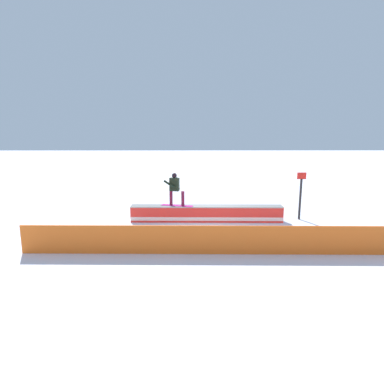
# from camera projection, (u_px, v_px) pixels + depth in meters

# --- Properties ---
(ground_plane) EXTENTS (120.00, 120.00, 0.00)m
(ground_plane) POSITION_uv_depth(u_px,v_px,m) (206.00, 221.00, 13.88)
(ground_plane) COLOR white
(grind_box) EXTENTS (6.74, 0.70, 0.71)m
(grind_box) POSITION_uv_depth(u_px,v_px,m) (207.00, 214.00, 13.82)
(grind_box) COLOR red
(grind_box) RESTS_ON ground_plane
(snowboarder) EXTENTS (1.45, 0.63, 1.46)m
(snowboarder) POSITION_uv_depth(u_px,v_px,m) (175.00, 188.00, 13.64)
(snowboarder) COLOR #C21B89
(snowboarder) RESTS_ON grind_box
(safety_fence) EXTENTS (12.49, 0.31, 0.95)m
(safety_fence) POSITION_uv_depth(u_px,v_px,m) (213.00, 240.00, 10.02)
(safety_fence) COLOR orange
(safety_fence) RESTS_ON ground_plane
(trail_marker) EXTENTS (0.40, 0.10, 2.16)m
(trail_marker) POSITION_uv_depth(u_px,v_px,m) (300.00, 195.00, 13.99)
(trail_marker) COLOR #262628
(trail_marker) RESTS_ON ground_plane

